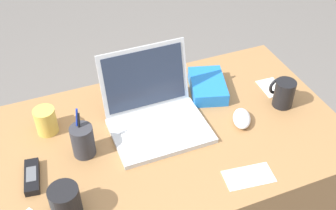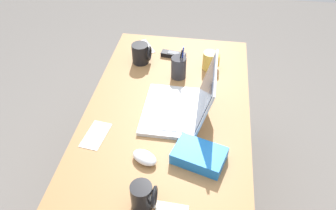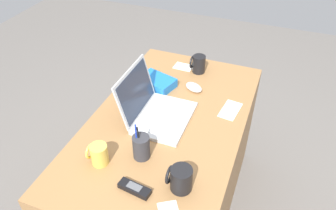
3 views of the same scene
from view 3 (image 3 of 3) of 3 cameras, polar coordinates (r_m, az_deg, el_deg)
The scene contains 12 objects.
ground_plane at distance 2.22m, azimuth -0.12°, elevation -17.35°, with size 6.00×6.00×0.00m, color slate.
desk at distance 1.93m, azimuth -0.13°, elevation -11.08°, with size 1.30×0.74×0.75m, color #9E7042.
laptop at distance 1.65m, azimuth -2.18°, elevation -0.71°, with size 0.33×0.31×0.25m.
computer_mouse at distance 1.86m, azimuth 4.43°, elevation 3.05°, with size 0.06×0.11×0.04m, color white.
coffee_mug_white at distance 1.46m, azimuth -11.79°, elevation -8.21°, with size 0.07×0.09×0.10m.
coffee_mug_tall at distance 2.01m, azimuth 5.18°, elevation 7.01°, with size 0.08×0.09×0.11m.
coffee_mug_spare at distance 1.34m, azimuth 2.13°, elevation -12.48°, with size 0.09×0.10×0.11m.
cordless_phone at distance 1.37m, azimuth -5.74°, elevation -14.00°, with size 0.06×0.14×0.03m.
pen_holder at distance 1.45m, azimuth -4.59°, elevation -7.14°, with size 0.08×0.08×0.18m.
snack_bag at distance 1.89m, azimuth -1.94°, elevation 3.94°, with size 0.13×0.20×0.05m, color blue.
paper_note_near_laptop at distance 2.07m, azimuth 2.64°, elevation 6.54°, with size 0.08×0.11×0.00m, color white.
paper_note_right at distance 1.76m, azimuth 10.59°, elevation -0.84°, with size 0.16×0.08×0.00m, color white.
Camera 3 is at (-1.17, -0.45, 1.84)m, focal length 35.68 mm.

